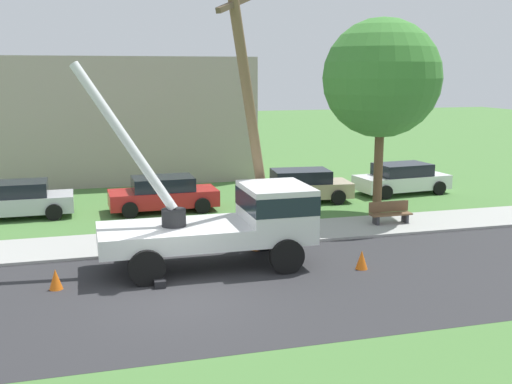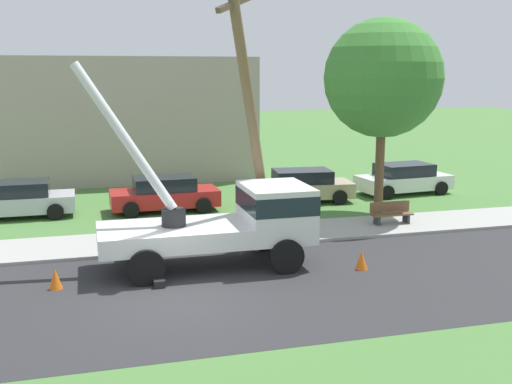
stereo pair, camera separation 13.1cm
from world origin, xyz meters
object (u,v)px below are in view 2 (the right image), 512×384
object	(u,v)px
traffic_cone_behind	(55,279)
parked_sedan_red	(164,194)
traffic_cone_curbside	(257,242)
park_bench	(391,214)
traffic_cone_ahead	(362,260)
parked_sedan_silver	(17,199)
utility_truck	(234,218)
parked_sedan_tan	(302,186)
roadside_tree_near	(383,78)
parked_sedan_white	(404,179)
leaning_utility_pole	(250,112)

from	to	relation	value
traffic_cone_behind	parked_sedan_red	bearing A→B (deg)	65.42
traffic_cone_curbside	parked_sedan_red	distance (m)	6.94
traffic_cone_behind	park_bench	distance (m)	12.46
traffic_cone_ahead	parked_sedan_silver	world-z (taller)	parked_sedan_silver
utility_truck	parked_sedan_silver	size ratio (longest dim) A/B	1.53
parked_sedan_tan	park_bench	size ratio (longest dim) A/B	2.84
parked_sedan_tan	roadside_tree_near	world-z (taller)	roadside_tree_near
parked_sedan_tan	park_bench	distance (m)	5.33
parked_sedan_silver	parked_sedan_white	xyz separation A→B (m)	(17.09, 0.33, 0.00)
traffic_cone_ahead	traffic_cone_behind	world-z (taller)	same
utility_truck	roadside_tree_near	size ratio (longest dim) A/B	0.87
utility_truck	traffic_cone_ahead	distance (m)	3.94
parked_sedan_red	parked_sedan_white	size ratio (longest dim) A/B	0.97
park_bench	roadside_tree_near	size ratio (longest dim) A/B	0.21
leaning_utility_pole	park_bench	world-z (taller)	leaning_utility_pole
parked_sedan_red	park_bench	distance (m)	9.19
traffic_cone_ahead	traffic_cone_curbside	xyz separation A→B (m)	(-2.42, 2.74, 0.00)
parked_sedan_tan	parked_sedan_white	distance (m)	5.25
traffic_cone_behind	traffic_cone_curbside	world-z (taller)	same
utility_truck	leaning_utility_pole	size ratio (longest dim) A/B	0.78
parked_sedan_white	roadside_tree_near	bearing A→B (deg)	-130.41
traffic_cone_behind	parked_sedan_white	bearing A→B (deg)	31.62
parked_sedan_tan	parked_sedan_white	bearing A→B (deg)	5.24
leaning_utility_pole	parked_sedan_white	xyz separation A→B (m)	(9.41, 7.41, -3.75)
traffic_cone_curbside	parked_sedan_tan	bearing A→B (deg)	59.92
leaning_utility_pole	parked_sedan_tan	bearing A→B (deg)	58.87
leaning_utility_pole	traffic_cone_behind	size ratio (longest dim) A/B	15.55
utility_truck	parked_sedan_silver	distance (m)	10.73
parked_sedan_white	leaning_utility_pole	bearing A→B (deg)	-141.80
traffic_cone_curbside	utility_truck	bearing A→B (deg)	-129.81
traffic_cone_curbside	parked_sedan_white	xyz separation A→B (m)	(9.18, 7.29, 0.43)
parked_sedan_tan	roadside_tree_near	bearing A→B (deg)	-55.65
utility_truck	parked_sedan_red	bearing A→B (deg)	97.89
leaning_utility_pole	traffic_cone_behind	distance (m)	7.51
parked_sedan_silver	parked_sedan_red	xyz separation A→B (m)	(5.76, -0.37, 0.00)
traffic_cone_behind	parked_sedan_tan	size ratio (longest dim) A/B	0.12
utility_truck	parked_sedan_red	distance (m)	7.96
traffic_cone_behind	parked_sedan_tan	world-z (taller)	parked_sedan_tan
traffic_cone_behind	parked_sedan_silver	distance (m)	9.28
traffic_cone_behind	traffic_cone_curbside	bearing A→B (deg)	19.18
traffic_cone_curbside	traffic_cone_ahead	bearing A→B (deg)	-48.54
leaning_utility_pole	parked_sedan_white	distance (m)	12.55
roadside_tree_near	utility_truck	bearing A→B (deg)	-145.36
traffic_cone_ahead	parked_sedan_tan	size ratio (longest dim) A/B	0.12
traffic_cone_behind	park_bench	size ratio (longest dim) A/B	0.35
traffic_cone_curbside	parked_sedan_tan	xyz separation A→B (m)	(3.95, 6.81, 0.43)
traffic_cone_behind	roadside_tree_near	size ratio (longest dim) A/B	0.07
parked_sedan_red	parked_sedan_white	xyz separation A→B (m)	(11.32, 0.70, 0.00)
parked_sedan_white	utility_truck	bearing A→B (deg)	-140.08
roadside_tree_near	traffic_cone_behind	bearing A→B (deg)	-154.60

